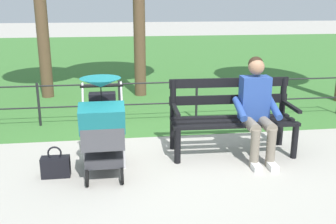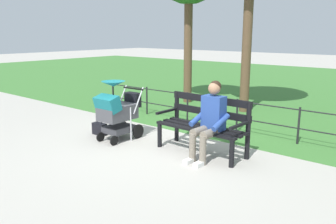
{
  "view_description": "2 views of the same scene",
  "coord_description": "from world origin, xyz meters",
  "views": [
    {
      "loc": [
        0.69,
        4.62,
        1.97
      ],
      "look_at": [
        0.07,
        0.07,
        0.63
      ],
      "focal_mm": 41.84,
      "sensor_mm": 36.0,
      "label": 1
    },
    {
      "loc": [
        -4.0,
        4.73,
        2.02
      ],
      "look_at": [
        -0.13,
        0.06,
        0.64
      ],
      "focal_mm": 37.27,
      "sensor_mm": 36.0,
      "label": 2
    }
  ],
  "objects": [
    {
      "name": "handbag",
      "position": [
        1.4,
        0.38,
        0.13
      ],
      "size": [
        0.32,
        0.14,
        0.37
      ],
      "color": "black",
      "rests_on": "ground"
    },
    {
      "name": "person_on_bench",
      "position": [
        -1.05,
        0.11,
        0.68
      ],
      "size": [
        0.54,
        0.74,
        1.28
      ],
      "color": "slate",
      "rests_on": "ground"
    },
    {
      "name": "ground_plane",
      "position": [
        0.0,
        0.0,
        0.0
      ],
      "size": [
        60.0,
        60.0,
        0.0
      ],
      "primitive_type": "plane",
      "color": "#ADA89E"
    },
    {
      "name": "park_fence",
      "position": [
        0.0,
        -1.57,
        0.42
      ],
      "size": [
        6.4,
        0.04,
        0.7
      ],
      "color": "black",
      "rests_on": "ground"
    },
    {
      "name": "stroller",
      "position": [
        0.85,
        0.39,
        0.59
      ],
      "size": [
        0.52,
        0.9,
        1.15
      ],
      "color": "black",
      "rests_on": "ground"
    },
    {
      "name": "grass_lawn",
      "position": [
        0.0,
        -8.8,
        0.0
      ],
      "size": [
        40.0,
        16.0,
        0.01
      ],
      "primitive_type": "cube",
      "color": "#3D7533",
      "rests_on": "ground"
    },
    {
      "name": "park_bench",
      "position": [
        -0.79,
        -0.12,
        0.53
      ],
      "size": [
        1.61,
        0.64,
        0.96
      ],
      "color": "black",
      "rests_on": "ground"
    }
  ]
}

